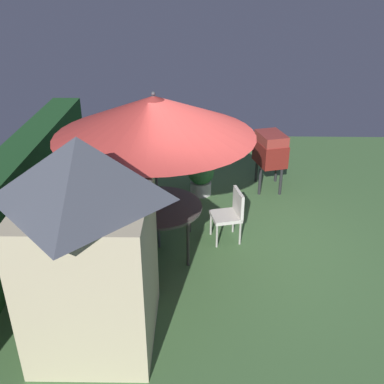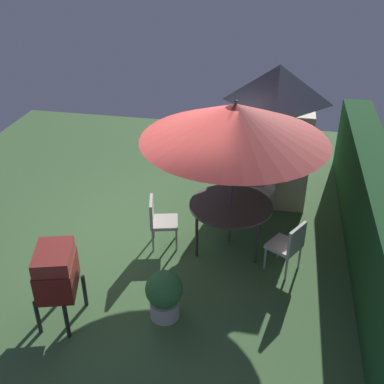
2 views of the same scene
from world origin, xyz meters
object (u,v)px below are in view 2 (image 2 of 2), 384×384
(bbq_grill, at_px, (56,272))
(chair_toward_hedge, at_px, (159,219))
(patio_table, at_px, (231,207))
(chair_far_side, at_px, (262,188))
(garden_shed, at_px, (274,131))
(patio_umbrella, at_px, (235,122))
(chair_near_shed, at_px, (289,244))
(potted_plant_by_shed, at_px, (164,294))

(bbq_grill, distance_m, chair_toward_hedge, 2.22)
(patio_table, distance_m, chair_far_side, 1.25)
(patio_table, xyz_separation_m, chair_toward_hedge, (0.28, -1.19, -0.21))
(garden_shed, distance_m, patio_umbrella, 2.27)
(chair_far_side, bearing_deg, garden_shed, 170.92)
(chair_toward_hedge, bearing_deg, chair_far_side, 130.77)
(bbq_grill, distance_m, chair_near_shed, 3.54)
(patio_table, distance_m, bbq_grill, 3.10)
(chair_near_shed, relative_size, chair_toward_hedge, 1.00)
(garden_shed, bearing_deg, chair_near_shed, 8.87)
(bbq_grill, bearing_deg, patio_umbrella, 137.55)
(garden_shed, relative_size, chair_far_side, 2.96)
(patio_umbrella, bearing_deg, chair_far_side, 157.90)
(chair_near_shed, xyz_separation_m, chair_far_side, (-1.74, -0.54, 0.00))
(chair_near_shed, bearing_deg, garden_shed, -171.13)
(patio_umbrella, height_order, chair_near_shed, patio_umbrella)
(garden_shed, height_order, chair_toward_hedge, garden_shed)
(chair_near_shed, height_order, chair_far_side, same)
(bbq_grill, bearing_deg, patio_table, 137.55)
(chair_toward_hedge, relative_size, potted_plant_by_shed, 1.18)
(patio_table, distance_m, chair_near_shed, 1.19)
(chair_toward_hedge, distance_m, potted_plant_by_shed, 1.76)
(patio_umbrella, bearing_deg, garden_shed, 163.23)
(garden_shed, relative_size, patio_umbrella, 0.89)
(garden_shed, height_order, patio_umbrella, garden_shed)
(garden_shed, relative_size, bbq_grill, 2.22)
(garden_shed, distance_m, chair_near_shed, 2.75)
(bbq_grill, bearing_deg, chair_near_shed, 118.64)
(chair_toward_hedge, bearing_deg, patio_table, 103.37)
(garden_shed, height_order, bbq_grill, garden_shed)
(patio_umbrella, bearing_deg, chair_toward_hedge, -76.63)
(patio_table, distance_m, potted_plant_by_shed, 2.11)
(patio_umbrella, xyz_separation_m, potted_plant_by_shed, (1.97, -0.69, -1.86))
(chair_toward_hedge, bearing_deg, bbq_grill, -24.26)
(garden_shed, relative_size, chair_near_shed, 2.96)
(patio_table, relative_size, patio_umbrella, 0.47)
(chair_far_side, bearing_deg, chair_near_shed, 17.20)
(chair_toward_hedge, height_order, potted_plant_by_shed, chair_toward_hedge)
(chair_near_shed, distance_m, chair_toward_hedge, 2.22)
(patio_table, height_order, potted_plant_by_shed, patio_table)
(patio_umbrella, xyz_separation_m, chair_far_side, (-1.14, 0.46, -1.74))
(chair_toward_hedge, bearing_deg, potted_plant_by_shed, 16.65)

